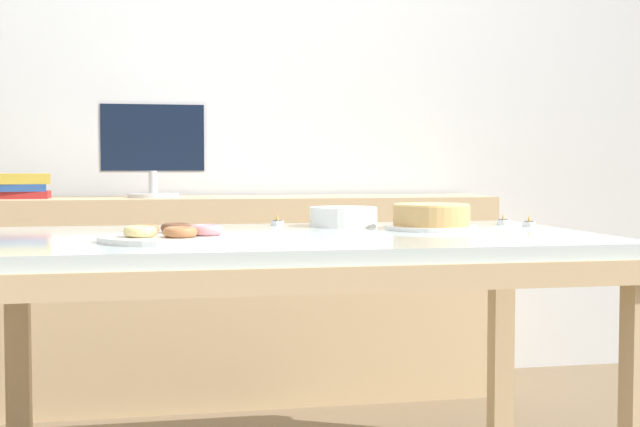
% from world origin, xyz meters
% --- Properties ---
extents(wall_back, '(8.00, 0.10, 2.60)m').
position_xyz_m(wall_back, '(0.00, 1.49, 1.30)').
color(wall_back, silver).
rests_on(wall_back, ground).
extents(dining_table, '(1.69, 0.97, 0.75)m').
position_xyz_m(dining_table, '(0.00, 0.00, 0.67)').
color(dining_table, silver).
rests_on(dining_table, ground).
extents(sideboard, '(2.01, 0.44, 0.82)m').
position_xyz_m(sideboard, '(0.00, 1.19, 0.41)').
color(sideboard, '#D1B284').
rests_on(sideboard, ground).
extents(computer_monitor, '(0.42, 0.20, 0.38)m').
position_xyz_m(computer_monitor, '(-0.36, 1.18, 1.00)').
color(computer_monitor, silver).
rests_on(computer_monitor, sideboard).
extents(book_stack, '(0.24, 0.20, 0.10)m').
position_xyz_m(book_stack, '(-0.86, 1.19, 0.86)').
color(book_stack, maroon).
rests_on(book_stack, sideboard).
extents(cake_chocolate_round, '(0.28, 0.28, 0.08)m').
position_xyz_m(cake_chocolate_round, '(0.42, 0.10, 0.79)').
color(cake_chocolate_round, white).
rests_on(cake_chocolate_round, dining_table).
extents(pastry_platter, '(0.35, 0.35, 0.04)m').
position_xyz_m(pastry_platter, '(-0.35, -0.15, 0.77)').
color(pastry_platter, white).
rests_on(pastry_platter, dining_table).
extents(plate_stack, '(0.21, 0.21, 0.06)m').
position_xyz_m(plate_stack, '(0.20, 0.29, 0.78)').
color(plate_stack, white).
rests_on(plate_stack, dining_table).
extents(tealight_centre, '(0.04, 0.04, 0.04)m').
position_xyz_m(tealight_centre, '(0.76, 0.17, 0.76)').
color(tealight_centre, silver).
rests_on(tealight_centre, dining_table).
extents(tealight_near_cakes, '(0.04, 0.04, 0.04)m').
position_xyz_m(tealight_near_cakes, '(0.01, 0.37, 0.76)').
color(tealight_near_cakes, silver).
rests_on(tealight_near_cakes, dining_table).
extents(tealight_right_edge, '(0.04, 0.04, 0.04)m').
position_xyz_m(tealight_right_edge, '(0.72, 0.27, 0.76)').
color(tealight_right_edge, silver).
rests_on(tealight_right_edge, dining_table).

